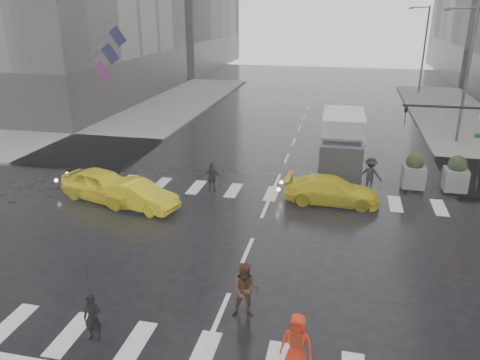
% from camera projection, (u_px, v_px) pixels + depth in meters
% --- Properties ---
extents(ground, '(120.00, 120.00, 0.00)m').
position_uv_depth(ground, '(248.00, 250.00, 18.20)').
color(ground, black).
rests_on(ground, ground).
extents(sidewalk_nw, '(35.00, 35.00, 0.15)m').
position_uv_depth(sidewalk_nw, '(58.00, 121.00, 38.18)').
color(sidewalk_nw, slate).
rests_on(sidewalk_nw, ground).
extents(road_markings, '(18.00, 48.00, 0.01)m').
position_uv_depth(road_markings, '(248.00, 250.00, 18.20)').
color(road_markings, silver).
rests_on(road_markings, ground).
extents(traffic_signal_pole, '(4.45, 0.42, 4.50)m').
position_uv_depth(traffic_signal_pole, '(464.00, 132.00, 22.55)').
color(traffic_signal_pole, black).
rests_on(traffic_signal_pole, ground).
extents(street_lamp_near, '(2.15, 0.22, 9.00)m').
position_uv_depth(street_lamp_near, '(466.00, 70.00, 30.70)').
color(street_lamp_near, '#59595B').
rests_on(street_lamp_near, ground).
extents(street_lamp_far, '(2.15, 0.22, 9.00)m').
position_uv_depth(street_lamp_far, '(423.00, 46.00, 48.98)').
color(street_lamp_far, '#59595B').
rests_on(street_lamp_far, ground).
extents(planter_west, '(1.10, 1.10, 1.80)m').
position_uv_depth(planter_west, '(414.00, 171.00, 23.92)').
color(planter_west, slate).
rests_on(planter_west, ground).
extents(planter_mid, '(1.10, 1.10, 1.80)m').
position_uv_depth(planter_mid, '(456.00, 174.00, 23.51)').
color(planter_mid, slate).
rests_on(planter_mid, ground).
extents(flag_cluster, '(2.87, 3.06, 4.69)m').
position_uv_depth(flag_cluster, '(107.00, 51.00, 36.24)').
color(flag_cluster, '#59595B').
rests_on(flag_cluster, ground).
extents(pedestrian_black, '(0.99, 1.01, 2.43)m').
position_uv_depth(pedestrian_black, '(89.00, 289.00, 12.76)').
color(pedestrian_black, black).
rests_on(pedestrian_black, ground).
extents(pedestrian_brown, '(0.96, 0.81, 1.78)m').
position_uv_depth(pedestrian_brown, '(246.00, 290.00, 14.07)').
color(pedestrian_brown, '#492A1A').
rests_on(pedestrian_brown, ground).
extents(pedestrian_orange, '(0.90, 0.64, 1.73)m').
position_uv_depth(pedestrian_orange, '(297.00, 344.00, 11.87)').
color(pedestrian_orange, red).
rests_on(pedestrian_orange, ground).
extents(pedestrian_far_a, '(0.99, 0.70, 1.56)m').
position_uv_depth(pedestrian_far_a, '(212.00, 178.00, 23.61)').
color(pedestrian_far_a, black).
rests_on(pedestrian_far_a, ground).
extents(pedestrian_far_b, '(1.27, 0.87, 1.80)m').
position_uv_depth(pedestrian_far_b, '(370.00, 175.00, 23.68)').
color(pedestrian_far_b, black).
rests_on(pedestrian_far_b, ground).
extents(taxi_front, '(4.79, 3.00, 1.52)m').
position_uv_depth(taxi_front, '(103.00, 185.00, 22.71)').
color(taxi_front, yellow).
rests_on(taxi_front, ground).
extents(taxi_mid, '(4.15, 2.32, 1.29)m').
position_uv_depth(taxi_mid, '(138.00, 195.00, 21.78)').
color(taxi_mid, yellow).
rests_on(taxi_mid, ground).
extents(taxi_rear, '(4.01, 1.90, 1.31)m').
position_uv_depth(taxi_rear, '(332.00, 190.00, 22.35)').
color(taxi_rear, yellow).
rests_on(taxi_rear, ground).
extents(box_truck, '(2.29, 6.10, 3.24)m').
position_uv_depth(box_truck, '(342.00, 143.00, 26.22)').
color(box_truck, silver).
rests_on(box_truck, ground).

